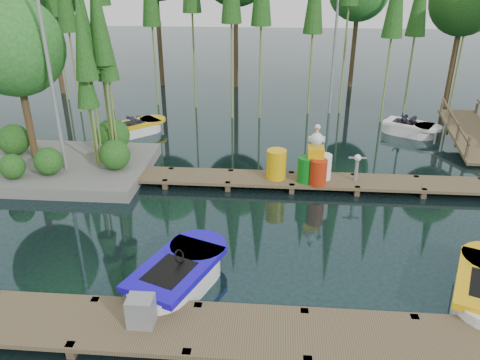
# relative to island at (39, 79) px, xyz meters

# --- Properties ---
(ground_plane) EXTENTS (90.00, 90.00, 0.00)m
(ground_plane) POSITION_rel_island_xyz_m (6.30, -3.29, -3.18)
(ground_plane) COLOR #1A3032
(near_dock) EXTENTS (18.00, 1.50, 0.50)m
(near_dock) POSITION_rel_island_xyz_m (6.30, -7.79, -2.95)
(near_dock) COLOR brown
(near_dock) RESTS_ON ground
(far_dock) EXTENTS (15.00, 1.20, 0.50)m
(far_dock) POSITION_rel_island_xyz_m (7.30, -0.79, -2.95)
(far_dock) COLOR brown
(far_dock) RESTS_ON ground
(island) EXTENTS (6.20, 4.20, 6.75)m
(island) POSITION_rel_island_xyz_m (0.00, 0.00, 0.00)
(island) COLOR slate
(island) RESTS_ON ground
(lamp_island) EXTENTS (0.30, 0.30, 7.25)m
(lamp_island) POSITION_rel_island_xyz_m (0.80, -0.79, 1.08)
(lamp_island) COLOR gray
(lamp_island) RESTS_ON ground
(lamp_rear) EXTENTS (0.30, 0.30, 7.25)m
(lamp_rear) POSITION_rel_island_xyz_m (10.30, 7.71, 1.08)
(lamp_rear) COLOR gray
(lamp_rear) RESTS_ON ground
(ramp) EXTENTS (1.50, 3.94, 1.49)m
(ramp) POSITION_rel_island_xyz_m (15.30, 3.21, -2.60)
(ramp) COLOR brown
(ramp) RESTS_ON ground
(boat_blue) EXTENTS (2.33, 3.23, 0.99)m
(boat_blue) POSITION_rel_island_xyz_m (5.70, -6.25, -2.90)
(boat_blue) COLOR white
(boat_blue) RESTS_ON ground
(boat_yellow_far) EXTENTS (2.52, 2.50, 1.23)m
(boat_yellow_far) POSITION_rel_island_xyz_m (1.85, 3.99, -2.92)
(boat_yellow_far) COLOR white
(boat_yellow_far) RESTS_ON ground
(boat_white_far) EXTENTS (2.67, 2.21, 1.16)m
(boat_white_far) POSITION_rel_island_xyz_m (13.39, 4.82, -2.92)
(boat_white_far) COLOR white
(boat_white_far) RESTS_ON ground
(utility_cabinet) EXTENTS (0.50, 0.42, 0.61)m
(utility_cabinet) POSITION_rel_island_xyz_m (5.32, -7.79, -2.58)
(utility_cabinet) COLOR gray
(utility_cabinet) RESTS_ON near_dock
(yellow_barrel) EXTENTS (0.63, 0.63, 0.95)m
(yellow_barrel) POSITION_rel_island_xyz_m (7.80, -0.79, -2.41)
(yellow_barrel) COLOR #E7AB0C
(yellow_barrel) RESTS_ON far_dock
(drum_cluster) EXTENTS (1.09, 0.99, 1.87)m
(drum_cluster) POSITION_rel_island_xyz_m (9.04, -0.94, -2.33)
(drum_cluster) COLOR #0C7217
(drum_cluster) RESTS_ON far_dock
(seagull_post) EXTENTS (0.56, 0.30, 0.89)m
(seagull_post) POSITION_rel_island_xyz_m (10.34, -0.79, -2.28)
(seagull_post) COLOR gray
(seagull_post) RESTS_ON far_dock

